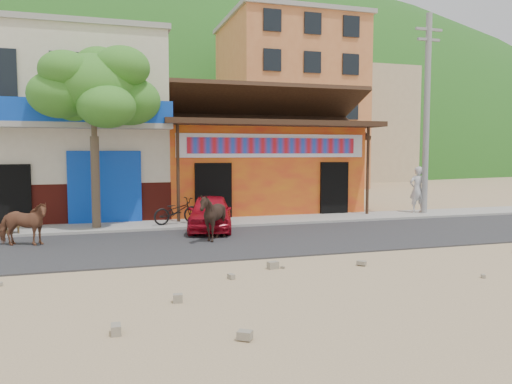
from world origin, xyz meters
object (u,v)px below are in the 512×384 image
(red_car, at_px, (210,212))
(cow_tan, at_px, (23,224))
(utility_pole, at_px, (427,114))
(cow_dark, at_px, (213,217))
(scooter, at_px, (177,211))
(pedestrian, at_px, (417,189))
(cafe_chair_right, at_px, (12,219))
(tree, at_px, (94,136))

(red_car, bearing_deg, cow_tan, -153.97)
(utility_pole, distance_m, cow_dark, 10.67)
(utility_pole, height_order, cow_dark, utility_pole)
(cow_tan, xyz_separation_m, cow_dark, (5.14, -0.78, 0.09))
(utility_pole, bearing_deg, cow_dark, -160.65)
(scooter, distance_m, pedestrian, 9.97)
(utility_pole, height_order, cafe_chair_right, utility_pole)
(cow_dark, distance_m, pedestrian, 10.01)
(tree, xyz_separation_m, scooter, (2.65, 0.01, -2.55))
(tree, relative_size, scooter, 3.48)
(tree, relative_size, pedestrian, 3.16)
(cafe_chair_right, bearing_deg, scooter, -6.25)
(cafe_chair_right, bearing_deg, cow_dark, -36.88)
(red_car, height_order, cafe_chair_right, red_car)
(red_car, xyz_separation_m, scooter, (-0.95, 1.15, -0.05))
(utility_pole, relative_size, red_car, 2.34)
(utility_pole, bearing_deg, tree, -179.10)
(pedestrian, bearing_deg, cow_tan, 15.78)
(cafe_chair_right, bearing_deg, red_car, -18.00)
(cow_dark, bearing_deg, utility_pole, 96.26)
(utility_pole, distance_m, cow_tan, 15.31)
(cow_tan, xyz_separation_m, pedestrian, (14.49, 2.78, 0.43))
(cow_tan, relative_size, red_car, 0.42)
(utility_pole, relative_size, cow_tan, 5.60)
(utility_pole, xyz_separation_m, scooter, (-10.15, -0.19, -3.55))
(tree, height_order, cow_tan, tree)
(red_car, xyz_separation_m, cafe_chair_right, (-6.06, 0.64, -0.07))
(cow_dark, relative_size, red_car, 0.41)
(tree, distance_m, red_car, 4.53)
(cow_tan, relative_size, scooter, 0.83)
(pedestrian, bearing_deg, tree, 6.78)
(cow_tan, height_order, pedestrian, pedestrian)
(cow_tan, distance_m, scooter, 5.13)
(utility_pole, height_order, pedestrian, utility_pole)
(cafe_chair_right, bearing_deg, cow_tan, -85.03)
(utility_pole, bearing_deg, pedestrian, 134.12)
(scooter, bearing_deg, cow_dark, 171.46)
(tree, height_order, pedestrian, tree)
(cow_tan, xyz_separation_m, scooter, (4.54, 2.38, -0.07))
(pedestrian, bearing_deg, red_car, 14.68)
(utility_pole, distance_m, red_car, 9.93)
(cafe_chair_right, bearing_deg, utility_pole, -9.34)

